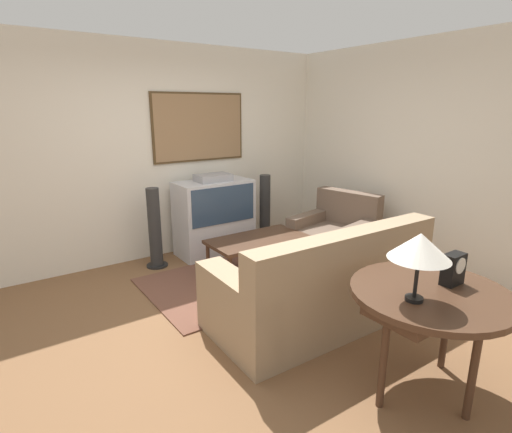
% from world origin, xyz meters
% --- Properties ---
extents(ground_plane, '(12.00, 12.00, 0.00)m').
position_xyz_m(ground_plane, '(0.00, 0.00, 0.00)').
color(ground_plane, brown).
extents(wall_back, '(12.00, 0.10, 2.70)m').
position_xyz_m(wall_back, '(0.02, 2.13, 1.36)').
color(wall_back, silver).
rests_on(wall_back, ground_plane).
extents(wall_right, '(0.06, 12.00, 2.70)m').
position_xyz_m(wall_right, '(2.63, 0.00, 1.35)').
color(wall_right, silver).
rests_on(wall_right, ground_plane).
extents(area_rug, '(2.41, 1.42, 0.01)m').
position_xyz_m(area_rug, '(0.68, 0.79, 0.01)').
color(area_rug, brown).
rests_on(area_rug, ground_plane).
extents(tv, '(1.00, 0.53, 1.08)m').
position_xyz_m(tv, '(0.72, 1.74, 0.51)').
color(tv, silver).
rests_on(tv, ground_plane).
extents(couch, '(2.00, 1.00, 0.94)m').
position_xyz_m(couch, '(0.63, -0.40, 0.33)').
color(couch, '#9E8466').
rests_on(couch, ground_plane).
extents(armchair, '(1.01, 1.05, 0.85)m').
position_xyz_m(armchair, '(1.89, 0.66, 0.28)').
color(armchair, brown).
rests_on(armchair, ground_plane).
extents(coffee_table, '(1.16, 0.60, 0.43)m').
position_xyz_m(coffee_table, '(0.81, 0.86, 0.39)').
color(coffee_table, '#472D1E').
rests_on(coffee_table, ground_plane).
extents(console_table, '(1.04, 1.04, 0.76)m').
position_xyz_m(console_table, '(0.56, -1.49, 0.69)').
color(console_table, '#472D1E').
rests_on(console_table, ground_plane).
extents(table_lamp, '(0.37, 0.37, 0.44)m').
position_xyz_m(table_lamp, '(0.34, -1.50, 1.11)').
color(table_lamp, black).
rests_on(table_lamp, console_table).
extents(mantel_clock, '(0.16, 0.10, 0.22)m').
position_xyz_m(mantel_clock, '(0.76, -1.50, 0.87)').
color(mantel_clock, black).
rests_on(mantel_clock, console_table).
extents(speaker_tower_left, '(0.26, 0.26, 0.99)m').
position_xyz_m(speaker_tower_left, '(-0.11, 1.73, 0.47)').
color(speaker_tower_left, black).
rests_on(speaker_tower_left, ground_plane).
extents(speaker_tower_right, '(0.26, 0.26, 0.99)m').
position_xyz_m(speaker_tower_right, '(1.55, 1.73, 0.47)').
color(speaker_tower_right, black).
rests_on(speaker_tower_right, ground_plane).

